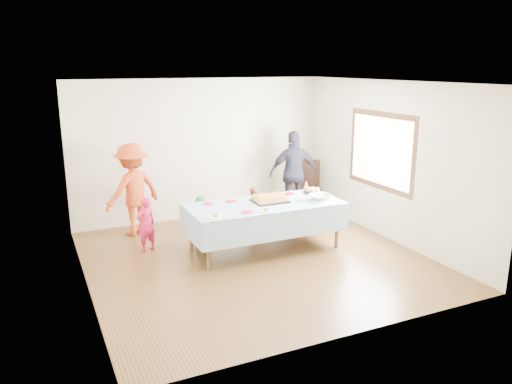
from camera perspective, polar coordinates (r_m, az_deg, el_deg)
ground at (r=7.86m, az=-0.07°, el=-7.65°), size 5.00×5.00×0.00m
room_walls at (r=7.41m, az=0.29°, el=5.23°), size 5.04×5.04×2.72m
party_table at (r=8.03m, az=1.01°, el=-1.70°), size 2.50×1.10×0.78m
birthday_cake at (r=8.12m, az=1.59°, el=-0.78°), size 0.56×0.43×0.10m
rolls_tray at (r=8.71m, az=6.50°, el=0.14°), size 0.33×0.33×0.10m
punch_bowl at (r=8.29m, az=7.40°, el=-0.59°), size 0.36×0.36×0.09m
party_hat at (r=8.86m, az=5.75°, el=0.74°), size 0.11×0.11×0.18m
fork_pile at (r=8.16m, az=5.30°, el=-0.86°), size 0.24×0.18×0.07m
plate_red_far_a at (r=8.01m, az=-5.52°, el=-1.34°), size 0.18×0.18×0.01m
plate_red_far_b at (r=8.15m, az=-2.91°, el=-1.03°), size 0.19×0.19×0.01m
plate_red_far_c at (r=8.33m, az=-0.08°, el=-0.66°), size 0.16×0.16×0.01m
plate_red_far_d at (r=8.61m, az=3.83°, el=-0.20°), size 0.16×0.16×0.01m
plate_red_near at (r=7.54m, az=-1.03°, el=-2.29°), size 0.19×0.19×0.01m
plate_white_left at (r=7.31m, az=-4.65°, el=-2.88°), size 0.20×0.20×0.01m
plate_white_mid at (r=7.59m, az=1.13°, el=-2.18°), size 0.20×0.20×0.01m
plate_white_right at (r=8.14m, az=7.45°, el=-1.15°), size 0.24×0.24×0.01m
dining_chair at (r=10.32m, az=6.10°, el=1.04°), size 0.60×0.60×1.04m
toddler_left at (r=8.23m, az=-12.45°, el=-3.62°), size 0.38×0.31×0.91m
toddler_mid at (r=8.45m, az=-6.19°, el=-3.16°), size 0.41×0.28×0.83m
toddler_right at (r=9.24m, az=-0.39°, el=-1.75°), size 0.44×0.38×0.76m
adult_left at (r=9.00m, az=-13.89°, el=0.26°), size 1.21×0.97×1.63m
adult_right at (r=9.96m, az=4.38°, el=2.15°), size 1.07×0.69×1.69m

